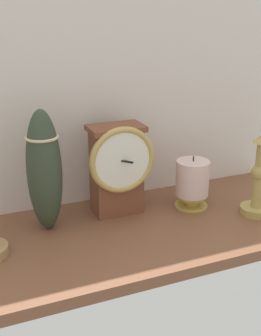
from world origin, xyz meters
TOP-DOWN VIEW (x-y plane):
  - ground_plane at (0.00, 0.00)cm, footprint 100.00×36.00cm
  - back_wall at (0.00, 18.50)cm, footprint 120.00×2.00cm
  - mantel_clock at (5.44, 8.56)cm, footprint 15.02×9.95cm
  - candlestick_tall_center at (34.39, -4.28)cm, footprint 7.09×7.09cm
  - pillar_candle_front at (22.76, 4.95)cm, footprint 7.83×7.83cm
  - tall_ceramic_vase at (-11.18, 7.16)cm, footprint 7.28×7.28cm

SIDE VIEW (x-z plane):
  - ground_plane at x=0.00cm, z-range -2.40..0.00cm
  - pillar_candle_front at x=22.76cm, z-range -0.11..12.49cm
  - mantel_clock at x=5.44cm, z-range 0.43..21.71cm
  - candlestick_tall_center at x=34.39cm, z-range -5.91..29.84cm
  - tall_ceramic_vase at x=-11.18cm, z-range 0.14..26.33cm
  - back_wall at x=0.00cm, z-range 0.00..65.00cm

